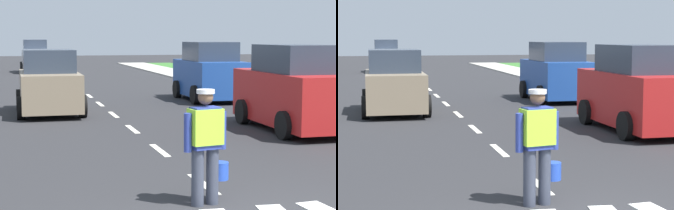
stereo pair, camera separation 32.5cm
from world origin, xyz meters
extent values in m
plane|color=#28282B|center=(0.00, 21.00, 0.00)|extent=(96.00, 96.00, 0.00)
cube|color=silver|center=(0.00, 2.70, 0.01)|extent=(0.14, 1.40, 0.01)
cube|color=silver|center=(0.00, 5.70, 0.01)|extent=(0.14, 1.40, 0.01)
cube|color=silver|center=(0.00, 8.70, 0.01)|extent=(0.14, 1.40, 0.01)
cube|color=silver|center=(0.00, 11.70, 0.01)|extent=(0.14, 1.40, 0.01)
cube|color=silver|center=(0.00, 14.70, 0.01)|extent=(0.14, 1.40, 0.01)
cube|color=silver|center=(0.00, 17.70, 0.01)|extent=(0.14, 1.40, 0.01)
cube|color=silver|center=(0.00, 20.70, 0.01)|extent=(0.14, 1.40, 0.01)
cube|color=silver|center=(0.00, 23.70, 0.01)|extent=(0.14, 1.40, 0.01)
cube|color=silver|center=(0.00, 26.70, 0.01)|extent=(0.14, 1.40, 0.01)
cube|color=silver|center=(0.00, 29.70, 0.01)|extent=(0.14, 1.40, 0.01)
cube|color=silver|center=(0.00, 32.70, 0.01)|extent=(0.14, 1.40, 0.01)
cube|color=silver|center=(0.00, 35.70, 0.01)|extent=(0.14, 1.40, 0.01)
cube|color=silver|center=(0.00, 38.70, 0.01)|extent=(0.14, 1.40, 0.01)
cube|color=silver|center=(0.00, 41.70, 0.01)|extent=(0.14, 1.40, 0.01)
cube|color=silver|center=(0.00, 44.70, 0.01)|extent=(0.14, 1.40, 0.01)
cube|color=silver|center=(0.00, 47.70, 0.01)|extent=(0.14, 1.40, 0.01)
cylinder|color=#383D4C|center=(-0.47, 1.53, 0.41)|extent=(0.18, 0.18, 0.82)
cylinder|color=#383D4C|center=(-0.23, 1.57, 0.41)|extent=(0.18, 0.18, 0.82)
cube|color=navy|center=(-0.35, 1.55, 1.12)|extent=(0.44, 0.31, 0.60)
cube|color=#A5EA33|center=(-0.35, 1.55, 1.14)|extent=(0.50, 0.36, 0.51)
cylinder|color=navy|center=(-0.62, 1.50, 1.07)|extent=(0.11, 0.11, 0.55)
cylinder|color=navy|center=(-0.07, 1.60, 1.07)|extent=(0.11, 0.11, 0.55)
sphere|color=brown|center=(-0.35, 1.55, 1.56)|extent=(0.22, 0.22, 0.22)
cylinder|color=silver|center=(-0.35, 1.55, 1.64)|extent=(0.26, 0.26, 0.06)
cylinder|color=#2347B7|center=(-0.07, 1.70, 0.45)|extent=(0.26, 0.26, 0.26)
cube|color=silver|center=(-1.51, 34.57, 0.83)|extent=(1.69, 3.98, 1.31)
cube|color=#2D3847|center=(-1.51, 34.67, 1.84)|extent=(1.49, 2.19, 0.70)
cylinder|color=black|center=(-0.65, 33.34, 0.34)|extent=(0.22, 0.68, 0.68)
cylinder|color=black|center=(-2.38, 33.34, 0.34)|extent=(0.22, 0.68, 0.68)
cylinder|color=black|center=(-0.65, 35.81, 0.34)|extent=(0.22, 0.68, 0.68)
cylinder|color=black|center=(-2.38, 35.81, 0.34)|extent=(0.22, 0.68, 0.68)
cube|color=red|center=(4.06, 7.60, 0.84)|extent=(1.78, 4.26, 1.32)
cube|color=#2D3847|center=(4.06, 7.49, 1.85)|extent=(1.57, 2.34, 0.70)
cylinder|color=black|center=(3.15, 8.92, 0.34)|extent=(0.22, 0.68, 0.68)
cylinder|color=black|center=(4.97, 8.92, 0.34)|extent=(0.22, 0.68, 0.68)
cylinder|color=black|center=(3.15, 6.28, 0.34)|extent=(0.22, 0.68, 0.68)
cube|color=gray|center=(-1.88, 12.54, 0.74)|extent=(1.75, 3.90, 1.12)
cube|color=#2D3847|center=(-1.88, 12.64, 1.65)|extent=(1.54, 2.15, 0.70)
cylinder|color=black|center=(-0.99, 11.33, 0.34)|extent=(0.22, 0.68, 0.68)
cylinder|color=black|center=(-2.78, 11.33, 0.34)|extent=(0.22, 0.68, 0.68)
cylinder|color=black|center=(-0.99, 13.75, 0.34)|extent=(0.22, 0.68, 0.68)
cylinder|color=black|center=(-2.78, 13.75, 0.34)|extent=(0.22, 0.68, 0.68)
cube|color=#1E4799|center=(4.20, 15.01, 0.84)|extent=(1.79, 3.87, 1.32)
cube|color=#2D3847|center=(4.20, 14.91, 1.85)|extent=(1.57, 2.13, 0.70)
cylinder|color=black|center=(3.28, 16.21, 0.34)|extent=(0.22, 0.68, 0.68)
cylinder|color=black|center=(5.11, 16.21, 0.34)|extent=(0.22, 0.68, 0.68)
cylinder|color=black|center=(3.28, 13.81, 0.34)|extent=(0.22, 0.68, 0.68)
cylinder|color=black|center=(5.11, 13.81, 0.34)|extent=(0.22, 0.68, 0.68)
camera|label=1|loc=(-2.97, -6.44, 2.41)|focal=64.03mm
camera|label=2|loc=(-2.65, -6.52, 2.41)|focal=64.03mm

